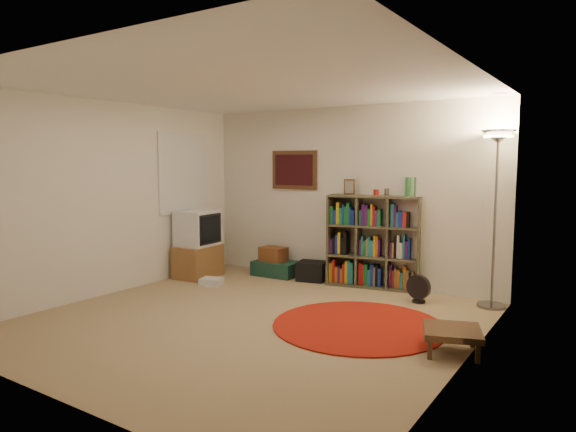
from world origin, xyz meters
name	(u,v)px	position (x,y,z in m)	size (l,w,h in m)	color
room	(248,205)	(-0.05, 0.05, 1.26)	(4.54, 4.54, 2.54)	#937B56
bookshelf	(373,243)	(0.47, 2.16, 0.61)	(1.31, 0.58, 1.52)	#46422E
floor_lamp	(497,161)	(2.08, 2.00, 1.73)	(0.51, 0.51, 2.08)	gray
floor_fan	(418,289)	(1.29, 1.71, 0.18)	(0.31, 0.19, 0.35)	black
tv_stand	(198,245)	(-1.97, 1.30, 0.48)	(0.53, 0.72, 1.00)	brown
dvd_box	(212,282)	(-1.45, 1.01, 0.05)	(0.35, 0.31, 0.10)	silver
suitcase	(276,268)	(-1.04, 2.01, 0.11)	(0.69, 0.45, 0.22)	#133429
wicker_basket	(273,254)	(-1.07, 1.99, 0.33)	(0.39, 0.29, 0.22)	brown
duffel_bag	(312,271)	(-0.41, 2.02, 0.14)	(0.46, 0.41, 0.28)	black
paper_towel	(329,274)	(-0.15, 2.07, 0.12)	(0.12, 0.12, 0.23)	silver
red_rug	(359,325)	(1.06, 0.49, 0.01)	(1.81, 1.81, 0.02)	maroon
side_table	(452,332)	(2.10, 0.25, 0.19)	(0.63, 0.63, 0.23)	#3F2616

